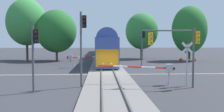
% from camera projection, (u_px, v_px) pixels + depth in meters
% --- Properties ---
extents(ground_plane, '(220.00, 220.00, 0.00)m').
position_uv_depth(ground_plane, '(108.00, 74.00, 27.49)').
color(ground_plane, '#333338').
extents(road_centre_stripe, '(44.00, 0.20, 0.01)m').
position_uv_depth(road_centre_stripe, '(108.00, 74.00, 27.49)').
color(road_centre_stripe, beige).
rests_on(road_centre_stripe, ground).
extents(railway_track, '(4.40, 80.00, 0.32)m').
position_uv_depth(railway_track, '(108.00, 74.00, 27.48)').
color(railway_track, slate).
rests_on(railway_track, ground).
extents(commuter_train, '(3.04, 62.02, 5.16)m').
position_uv_depth(commuter_train, '(104.00, 45.00, 58.46)').
color(commuter_train, '#384C93').
rests_on(commuter_train, railway_track).
extents(crossing_gate_near, '(6.54, 0.40, 1.80)m').
position_uv_depth(crossing_gate_near, '(160.00, 68.00, 20.72)').
color(crossing_gate_near, '#B7B7BC').
rests_on(crossing_gate_near, ground).
extents(crossing_signal_mast, '(1.36, 0.44, 3.77)m').
position_uv_depth(crossing_signal_mast, '(187.00, 58.00, 20.22)').
color(crossing_signal_mast, '#B2B2B7').
rests_on(crossing_signal_mast, ground).
extents(crossing_gate_far, '(5.62, 0.40, 1.80)m').
position_uv_depth(crossing_gate_far, '(75.00, 58.00, 34.07)').
color(crossing_gate_far, '#B7B7BC').
rests_on(crossing_gate_far, ground).
extents(traffic_signal_near_left, '(0.53, 0.38, 4.88)m').
position_uv_depth(traffic_signal_near_left, '(35.00, 48.00, 17.54)').
color(traffic_signal_near_left, '#4C4C51').
rests_on(traffic_signal_near_left, ground).
extents(traffic_signal_near_right, '(4.52, 0.38, 4.83)m').
position_uv_depth(traffic_signal_near_right, '(179.00, 43.00, 19.35)').
color(traffic_signal_near_right, '#4C4C51').
rests_on(traffic_signal_near_right, ground).
extents(traffic_signal_median, '(0.53, 0.38, 6.10)m').
position_uv_depth(traffic_signal_median, '(82.00, 37.00, 19.65)').
color(traffic_signal_median, '#4C4C51').
rests_on(traffic_signal_median, ground).
extents(traffic_signal_far_side, '(0.53, 0.38, 5.52)m').
position_uv_depth(traffic_signal_far_side, '(143.00, 41.00, 36.25)').
color(traffic_signal_far_side, '#4C4C51').
rests_on(traffic_signal_far_side, ground).
extents(maple_right_background, '(6.50, 6.50, 10.36)m').
position_uv_depth(maple_right_background, '(189.00, 30.00, 46.03)').
color(maple_right_background, '#4C3828').
rests_on(maple_right_background, ground).
extents(oak_behind_train, '(7.48, 7.48, 9.64)m').
position_uv_depth(oak_behind_train, '(56.00, 31.00, 45.89)').
color(oak_behind_train, brown).
rests_on(oak_behind_train, ground).
extents(elm_centre_background, '(6.80, 6.80, 9.65)m').
position_uv_depth(elm_centre_background, '(142.00, 31.00, 51.32)').
color(elm_centre_background, brown).
rests_on(elm_centre_background, ground).
extents(pine_left_background, '(7.60, 7.60, 11.85)m').
position_uv_depth(pine_left_background, '(27.00, 22.00, 46.97)').
color(pine_left_background, '#4C3828').
rests_on(pine_left_background, ground).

